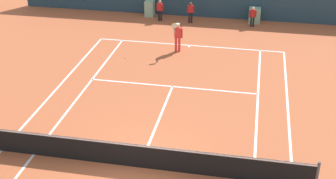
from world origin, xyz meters
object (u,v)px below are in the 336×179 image
ball_kid_centre_post (191,11)px  ball_kid_right_post (253,15)px  player_on_baseline (178,35)px  tennis_ball_mid_court (126,57)px  ball_kid_left_post (160,9)px

ball_kid_centre_post → ball_kid_right_post: (3.94, 0.00, -0.04)m
player_on_baseline → ball_kid_right_post: (3.92, 4.92, -0.24)m
tennis_ball_mid_court → ball_kid_left_post: bearing=84.9°
player_on_baseline → ball_kid_right_post: 6.29m
ball_kid_centre_post → player_on_baseline: bearing=80.4°
player_on_baseline → tennis_ball_mid_court: (-2.59, -1.41, -0.95)m
ball_kid_left_post → ball_kid_right_post: bearing=-172.7°
player_on_baseline → ball_kid_left_post: bearing=-81.7°
player_on_baseline → ball_kid_centre_post: player_on_baseline is taller
player_on_baseline → ball_kid_centre_post: size_ratio=1.36×
player_on_baseline → ball_kid_centre_post: bearing=-103.8°
ball_kid_left_post → ball_kid_right_post: 5.95m
tennis_ball_mid_court → ball_kid_centre_post: bearing=67.9°
ball_kid_right_post → tennis_ball_mid_court: 9.10m
player_on_baseline → ball_kid_left_post: size_ratio=1.35×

